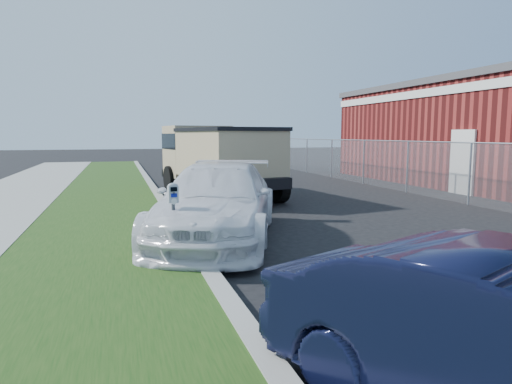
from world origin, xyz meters
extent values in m
plane|color=black|center=(0.00, 0.00, 0.00)|extent=(120.00, 120.00, 0.00)
cube|color=gray|center=(-2.60, 2.00, 0.07)|extent=(0.25, 50.00, 0.15)
cube|color=#16390F|center=(-4.20, 2.00, 0.07)|extent=(3.00, 50.00, 0.13)
plane|color=slate|center=(6.00, 7.00, 0.90)|extent=(0.00, 30.00, 30.00)
cylinder|color=gray|center=(6.00, 7.00, 1.80)|extent=(0.04, 30.00, 0.04)
cylinder|color=gray|center=(6.00, 4.00, 0.90)|extent=(0.06, 0.06, 1.80)
cylinder|color=gray|center=(6.00, 7.00, 0.90)|extent=(0.06, 0.06, 1.80)
cylinder|color=gray|center=(6.00, 10.00, 0.90)|extent=(0.06, 0.06, 1.80)
cylinder|color=gray|center=(6.00, 13.00, 0.90)|extent=(0.06, 0.06, 1.80)
cylinder|color=gray|center=(6.00, 16.00, 0.90)|extent=(0.06, 0.06, 1.80)
cylinder|color=gray|center=(6.00, 19.00, 0.90)|extent=(0.06, 0.06, 1.80)
cylinder|color=gray|center=(6.00, 22.00, 0.90)|extent=(0.06, 0.06, 1.80)
cube|color=silver|center=(7.48, 8.00, 3.60)|extent=(0.06, 14.00, 0.30)
cube|color=silver|center=(7.45, 6.00, 1.10)|extent=(0.08, 1.10, 2.20)
cylinder|color=#3F4247|center=(-2.98, 0.19, 0.54)|extent=(0.06, 0.06, 0.86)
cube|color=gray|center=(-2.98, 0.19, 1.12)|extent=(0.17, 0.13, 0.26)
ellipsoid|color=gray|center=(-2.98, 0.19, 1.25)|extent=(0.18, 0.13, 0.10)
cube|color=black|center=(-2.97, 0.14, 1.20)|extent=(0.10, 0.02, 0.07)
cube|color=#0D1997|center=(-2.97, 0.14, 1.11)|extent=(0.09, 0.02, 0.06)
cylinder|color=silver|center=(-2.97, 0.14, 1.01)|extent=(0.09, 0.02, 0.09)
cube|color=#3F4247|center=(-2.97, 0.14, 1.14)|extent=(0.03, 0.01, 0.04)
imported|color=white|center=(-1.94, 1.79, 0.74)|extent=(3.73, 5.48, 1.47)
cube|color=black|center=(-0.60, 7.82, 0.67)|extent=(3.02, 6.15, 0.32)
cube|color=#998663|center=(-0.97, 9.90, 1.42)|extent=(2.42, 2.01, 1.84)
cube|color=black|center=(-0.97, 9.90, 1.79)|extent=(2.45, 2.03, 0.55)
cube|color=#998663|center=(-0.47, 7.10, 1.42)|extent=(2.85, 4.19, 1.47)
cube|color=black|center=(-0.47, 7.10, 2.19)|extent=(2.95, 4.29, 0.11)
cube|color=black|center=(-1.12, 10.76, 0.60)|extent=(2.20, 0.52, 0.28)
cylinder|color=black|center=(-2.00, 9.63, 0.46)|extent=(0.45, 0.96, 0.92)
cylinder|color=black|center=(0.09, 10.00, 0.46)|extent=(0.45, 0.96, 0.92)
cylinder|color=black|center=(-1.56, 7.19, 0.46)|extent=(0.45, 0.96, 0.92)
cylinder|color=black|center=(0.52, 7.55, 0.46)|extent=(0.45, 0.96, 0.92)
cylinder|color=black|center=(-1.27, 5.56, 0.46)|extent=(0.45, 0.96, 0.92)
cylinder|color=black|center=(0.81, 5.93, 0.46)|extent=(0.45, 0.96, 0.92)
camera|label=1|loc=(-3.77, -6.84, 2.03)|focal=32.00mm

